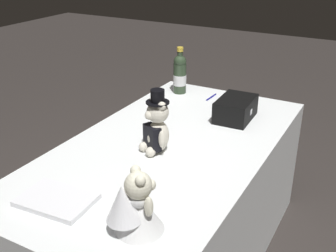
{
  "coord_description": "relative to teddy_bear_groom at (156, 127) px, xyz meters",
  "views": [
    {
      "loc": [
        -1.56,
        -0.86,
        1.62
      ],
      "look_at": [
        0.0,
        0.0,
        0.8
      ],
      "focal_mm": 44.46,
      "sensor_mm": 36.0,
      "label": 1
    }
  ],
  "objects": [
    {
      "name": "reception_table",
      "position": [
        0.08,
        -0.02,
        -0.48
      ],
      "size": [
        1.71,
        0.91,
        0.7
      ],
      "primitive_type": "cube",
      "color": "white",
      "rests_on": "ground_plane"
    },
    {
      "name": "teddy_bear_groom",
      "position": [
        0.0,
        0.0,
        0.0
      ],
      "size": [
        0.14,
        0.14,
        0.3
      ],
      "color": "silver",
      "rests_on": "reception_table"
    },
    {
      "name": "teddy_bear_bride",
      "position": [
        -0.53,
        -0.23,
        -0.03
      ],
      "size": [
        0.22,
        0.22,
        0.23
      ],
      "color": "white",
      "rests_on": "reception_table"
    },
    {
      "name": "champagne_bottle",
      "position": [
        0.76,
        0.28,
        0.0
      ],
      "size": [
        0.08,
        0.08,
        0.29
      ],
      "color": "#2D3E29",
      "rests_on": "reception_table"
    },
    {
      "name": "signing_pen",
      "position": [
        0.77,
        0.06,
        -0.12
      ],
      "size": [
        0.13,
        0.02,
        0.01
      ],
      "color": "navy",
      "rests_on": "reception_table"
    },
    {
      "name": "gift_case_black",
      "position": [
        0.54,
        -0.18,
        -0.07
      ],
      "size": [
        0.27,
        0.19,
        0.12
      ],
      "color": "black",
      "rests_on": "reception_table"
    },
    {
      "name": "guestbook",
      "position": [
        -0.54,
        0.12,
        -0.11
      ],
      "size": [
        0.21,
        0.29,
        0.02
      ],
      "primitive_type": "cube",
      "rotation": [
        0.0,
        0.0,
        0.07
      ],
      "color": "white",
      "rests_on": "reception_table"
    }
  ]
}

